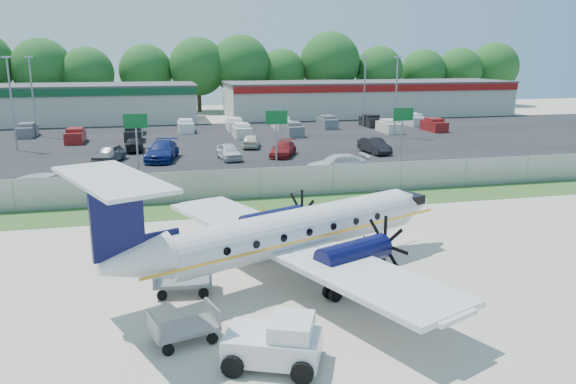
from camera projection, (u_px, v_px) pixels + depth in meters
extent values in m
plane|color=beige|center=(320.00, 277.00, 23.85)|extent=(170.00, 170.00, 0.00)
cube|color=#2D561E|center=(266.00, 205.00, 35.20)|extent=(170.00, 4.00, 0.02)
cube|color=black|center=(248.00, 181.00, 41.82)|extent=(170.00, 8.00, 0.02)
cube|color=black|center=(218.00, 141.00, 61.68)|extent=(170.00, 32.00, 0.02)
cube|color=gray|center=(260.00, 183.00, 36.85)|extent=(120.00, 0.02, 1.90)
cube|color=gray|center=(260.00, 168.00, 36.62)|extent=(120.00, 0.06, 0.06)
cube|color=gray|center=(260.00, 197.00, 37.08)|extent=(120.00, 0.06, 0.06)
cube|color=beige|center=(24.00, 105.00, 76.58)|extent=(46.00, 12.00, 5.00)
cube|color=#474749|center=(22.00, 86.00, 75.96)|extent=(46.40, 12.40, 0.24)
cube|color=#0F4723|center=(11.00, 93.00, 70.33)|extent=(46.00, 0.20, 1.00)
cube|color=beige|center=(368.00, 99.00, 87.65)|extent=(44.00, 12.00, 5.00)
cube|color=#474749|center=(369.00, 82.00, 87.03)|extent=(44.40, 12.40, 0.24)
cube|color=maroon|center=(384.00, 88.00, 81.40)|extent=(44.00, 0.20, 1.00)
cylinder|color=gray|center=(137.00, 144.00, 43.24)|extent=(0.14, 0.14, 5.00)
cube|color=#0C5923|center=(135.00, 121.00, 42.67)|extent=(1.80, 0.08, 1.10)
cylinder|color=gray|center=(276.00, 139.00, 45.67)|extent=(0.14, 0.14, 5.00)
cube|color=#0C5923|center=(277.00, 117.00, 45.10)|extent=(1.80, 0.08, 1.10)
cylinder|color=gray|center=(402.00, 135.00, 48.11)|extent=(0.14, 0.14, 5.00)
cube|color=#0C5923|center=(403.00, 114.00, 47.54)|extent=(1.80, 0.08, 1.10)
cylinder|color=gray|center=(12.00, 105.00, 54.29)|extent=(0.18, 0.18, 9.00)
cube|color=gray|center=(6.00, 57.00, 53.22)|extent=(0.90, 0.35, 0.18)
cylinder|color=gray|center=(396.00, 98.00, 63.15)|extent=(0.18, 0.18, 9.00)
cube|color=gray|center=(398.00, 57.00, 62.08)|extent=(0.90, 0.35, 0.18)
cylinder|color=gray|center=(33.00, 97.00, 63.75)|extent=(0.18, 0.18, 9.00)
cube|color=gray|center=(28.00, 57.00, 62.68)|extent=(0.90, 0.35, 0.18)
cylinder|color=gray|center=(364.00, 92.00, 72.60)|extent=(0.18, 0.18, 9.00)
cube|color=gray|center=(366.00, 56.00, 71.53)|extent=(0.90, 0.35, 0.18)
cylinder|color=silver|center=(299.00, 230.00, 23.57)|extent=(11.66, 6.33, 1.81)
cone|color=silver|center=(412.00, 204.00, 27.59)|extent=(2.64, 2.49, 1.81)
cone|color=silver|center=(134.00, 262.00, 19.40)|extent=(2.99, 2.63, 1.81)
cube|color=black|center=(410.00, 198.00, 27.41)|extent=(1.27, 1.47, 0.43)
cube|color=silver|center=(290.00, 244.00, 23.42)|extent=(9.37, 16.61, 0.21)
cylinder|color=#080932|center=(354.00, 254.00, 21.83)|extent=(3.39, 2.23, 1.05)
cylinder|color=#080932|center=(273.00, 221.00, 26.16)|extent=(3.39, 2.23, 1.05)
cube|color=#080932|center=(117.00, 219.00, 18.74)|extent=(1.73, 0.87, 2.76)
cube|color=silver|center=(111.00, 179.00, 18.36)|extent=(4.42, 6.33, 0.13)
cylinder|color=gray|center=(381.00, 240.00, 26.76)|extent=(0.11, 0.11, 1.24)
cylinder|color=black|center=(381.00, 247.00, 26.84)|extent=(0.56, 0.37, 0.53)
cylinder|color=black|center=(333.00, 293.00, 21.55)|extent=(0.71, 0.59, 0.61)
cylinder|color=black|center=(254.00, 253.00, 25.88)|extent=(0.71, 0.59, 0.61)
cube|color=silver|center=(273.00, 345.00, 17.01)|extent=(3.30, 2.69, 0.80)
cube|color=silver|center=(292.00, 328.00, 16.77)|extent=(1.74, 1.86, 0.57)
cube|color=black|center=(309.00, 328.00, 16.68)|extent=(0.68, 1.24, 0.46)
cylinder|color=black|center=(233.00, 366.00, 16.39)|extent=(0.73, 0.50, 0.69)
cylinder|color=black|center=(247.00, 337.00, 18.10)|extent=(0.73, 0.50, 0.69)
cylinder|color=black|center=(302.00, 373.00, 16.06)|extent=(0.73, 0.50, 0.69)
cylinder|color=black|center=(310.00, 342.00, 17.77)|extent=(0.73, 0.50, 0.69)
cube|color=gray|center=(184.00, 328.00, 18.37)|extent=(2.39, 1.81, 0.13)
cube|color=gray|center=(154.00, 327.00, 17.81)|extent=(0.44, 1.24, 0.63)
cube|color=gray|center=(213.00, 313.00, 18.77)|extent=(0.44, 1.24, 0.63)
cylinder|color=black|center=(168.00, 350.00, 17.59)|extent=(0.40, 0.23, 0.38)
cylinder|color=black|center=(157.00, 334.00, 18.57)|extent=(0.40, 0.23, 0.38)
cylinder|color=black|center=(212.00, 339.00, 18.30)|extent=(0.40, 0.23, 0.38)
cylinder|color=black|center=(200.00, 324.00, 19.28)|extent=(0.40, 0.23, 0.38)
cube|color=gray|center=(183.00, 281.00, 22.18)|extent=(2.38, 1.57, 0.14)
cube|color=gray|center=(155.00, 274.00, 21.96)|extent=(0.22, 1.36, 0.68)
cube|color=gray|center=(210.00, 271.00, 22.24)|extent=(0.22, 1.36, 0.68)
cylinder|color=black|center=(162.00, 295.00, 21.55)|extent=(0.42, 0.17, 0.41)
cylinder|color=black|center=(165.00, 283.00, 22.75)|extent=(0.42, 0.17, 0.41)
cylinder|color=black|center=(204.00, 293.00, 21.76)|extent=(0.42, 0.17, 0.41)
cylinder|color=black|center=(204.00, 281.00, 22.95)|extent=(0.42, 0.17, 0.41)
cone|color=orange|center=(263.00, 210.00, 33.33)|extent=(0.33, 0.33, 0.50)
cube|color=orange|center=(263.00, 213.00, 33.38)|extent=(0.35, 0.35, 0.03)
imported|color=silver|center=(51.00, 199.00, 36.68)|extent=(6.65, 5.02, 1.68)
imported|color=silver|center=(337.00, 173.00, 44.81)|extent=(5.15, 2.17, 1.48)
imported|color=#595B5E|center=(565.00, 168.00, 47.05)|extent=(4.09, 1.90, 1.35)
imported|color=#595B5E|center=(110.00, 162.00, 49.41)|extent=(3.15, 4.92, 1.56)
imported|color=navy|center=(162.00, 160.00, 50.27)|extent=(3.49, 6.20, 1.70)
imported|color=silver|center=(229.00, 159.00, 50.67)|extent=(2.20, 4.42, 1.45)
imported|color=maroon|center=(283.00, 156.00, 52.29)|extent=(3.65, 5.03, 1.35)
imported|color=black|center=(374.00, 153.00, 53.88)|extent=(2.02, 4.59, 1.47)
imported|color=black|center=(134.00, 151.00, 55.11)|extent=(1.81, 4.41, 1.28)
imported|color=beige|center=(251.00, 148.00, 57.15)|extent=(2.55, 4.36, 1.39)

